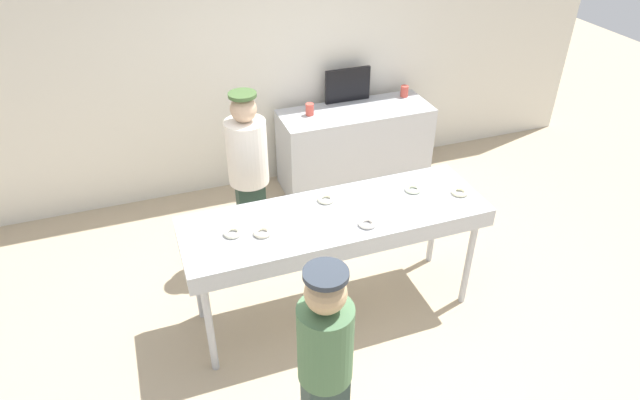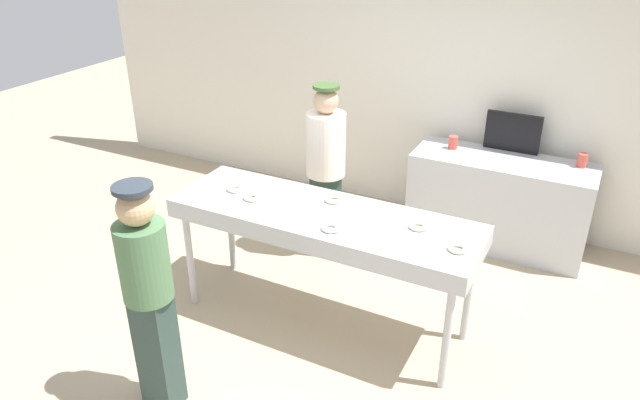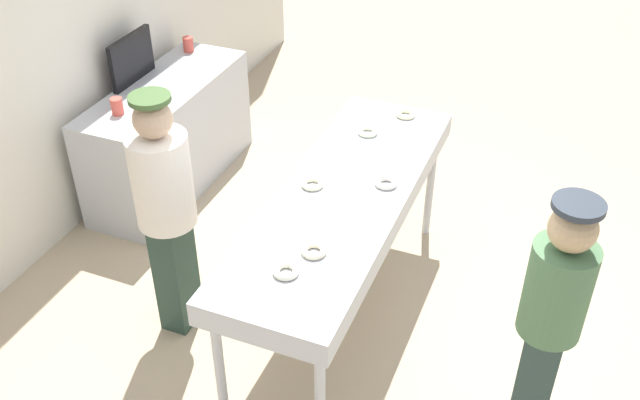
# 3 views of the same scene
# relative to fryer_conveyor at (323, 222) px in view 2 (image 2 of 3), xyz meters

# --- Properties ---
(ground_plane) EXTENTS (16.00, 16.00, 0.00)m
(ground_plane) POSITION_rel_fryer_conveyor_xyz_m (0.00, 0.00, -0.90)
(ground_plane) COLOR tan
(back_wall) EXTENTS (8.00, 0.12, 2.87)m
(back_wall) POSITION_rel_fryer_conveyor_xyz_m (0.00, 2.29, 0.53)
(back_wall) COLOR silver
(back_wall) RESTS_ON ground
(fryer_conveyor) EXTENTS (2.33, 0.73, 0.98)m
(fryer_conveyor) POSITION_rel_fryer_conveyor_xyz_m (0.00, 0.00, 0.00)
(fryer_conveyor) COLOR #B7BABF
(fryer_conveyor) RESTS_ON ground
(sugar_donut_0) EXTENTS (0.15, 0.15, 0.03)m
(sugar_donut_0) POSITION_rel_fryer_conveyor_xyz_m (1.02, -0.07, 0.10)
(sugar_donut_0) COLOR #F7F0C2
(sugar_donut_0) RESTS_ON fryer_conveyor
(sugar_donut_1) EXTENTS (0.19, 0.19, 0.03)m
(sugar_donut_1) POSITION_rel_fryer_conveyor_xyz_m (-0.01, 0.19, 0.10)
(sugar_donut_1) COLOR #F5EFCA
(sugar_donut_1) RESTS_ON fryer_conveyor
(sugar_donut_2) EXTENTS (0.19, 0.19, 0.03)m
(sugar_donut_2) POSITION_rel_fryer_conveyor_xyz_m (0.16, -0.21, 0.10)
(sugar_donut_2) COLOR silver
(sugar_donut_2) RESTS_ON fryer_conveyor
(sugar_donut_3) EXTENTS (0.17, 0.17, 0.03)m
(sugar_donut_3) POSITION_rel_fryer_conveyor_xyz_m (0.70, 0.09, 0.10)
(sugar_donut_3) COLOR #EAF2CE
(sugar_donut_3) RESTS_ON fryer_conveyor
(sugar_donut_4) EXTENTS (0.18, 0.18, 0.03)m
(sugar_donut_4) POSITION_rel_fryer_conveyor_xyz_m (-0.78, 0.01, 0.10)
(sugar_donut_4) COLOR #EFEACC
(sugar_donut_4) RESTS_ON fryer_conveyor
(sugar_donut_5) EXTENTS (0.19, 0.19, 0.03)m
(sugar_donut_5) POSITION_rel_fryer_conveyor_xyz_m (-0.58, -0.06, 0.10)
(sugar_donut_5) COLOR #F3E7C6
(sugar_donut_5) RESTS_ON fryer_conveyor
(worker_baker) EXTENTS (0.35, 0.35, 1.64)m
(worker_baker) POSITION_rel_fryer_conveyor_xyz_m (-0.45, 0.94, 0.04)
(worker_baker) COLOR #23392F
(worker_baker) RESTS_ON ground
(customer_waiting) EXTENTS (0.31, 0.31, 1.61)m
(customer_waiting) POSITION_rel_fryer_conveyor_xyz_m (-0.55, -1.27, -0.00)
(customer_waiting) COLOR #2A3D39
(customer_waiting) RESTS_ON ground
(prep_counter) EXTENTS (1.65, 0.60, 0.88)m
(prep_counter) POSITION_rel_fryer_conveyor_xyz_m (0.94, 1.84, -0.46)
(prep_counter) COLOR #B7BABF
(prep_counter) RESTS_ON ground
(paper_cup_0) EXTENTS (0.09, 0.09, 0.13)m
(paper_cup_0) POSITION_rel_fryer_conveyor_xyz_m (0.44, 1.90, 0.05)
(paper_cup_0) COLOR #CC4C3F
(paper_cup_0) RESTS_ON prep_counter
(paper_cup_1) EXTENTS (0.09, 0.09, 0.13)m
(paper_cup_1) POSITION_rel_fryer_conveyor_xyz_m (1.59, 1.99, 0.05)
(paper_cup_1) COLOR #CC4C3F
(paper_cup_1) RESTS_ON prep_counter
(menu_display) EXTENTS (0.51, 0.04, 0.37)m
(menu_display) POSITION_rel_fryer_conveyor_xyz_m (0.94, 2.09, 0.17)
(menu_display) COLOR black
(menu_display) RESTS_ON prep_counter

